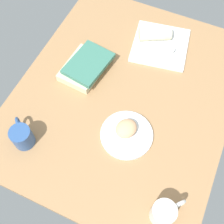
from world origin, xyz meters
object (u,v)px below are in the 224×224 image
at_px(scone_pastry, 126,128).
at_px(sauce_cup, 169,50).
at_px(square_plate, 160,45).
at_px(breakfast_wrap, 155,34).
at_px(coffee_mug, 22,136).
at_px(round_plate, 127,135).
at_px(book_stack, 85,66).
at_px(second_mug, 164,213).

distance_m(scone_pastry, sauce_cup, 0.45).
bearing_deg(square_plate, scone_pastry, -176.76).
bearing_deg(square_plate, breakfast_wrap, 61.52).
height_order(square_plate, coffee_mug, coffee_mug).
xyz_separation_m(round_plate, sauce_cup, (0.46, -0.02, 0.02)).
bearing_deg(book_stack, round_plate, -126.92).
xyz_separation_m(round_plate, scone_pastry, (0.01, 0.01, 0.03)).
relative_size(breakfast_wrap, book_stack, 0.63).
xyz_separation_m(sauce_cup, second_mug, (-0.69, -0.22, 0.02)).
height_order(sauce_cup, book_stack, book_stack).
bearing_deg(second_mug, book_stack, 49.50).
distance_m(round_plate, breakfast_wrap, 0.52).
bearing_deg(sauce_cup, book_stack, 128.21).
relative_size(square_plate, breakfast_wrap, 1.69).
bearing_deg(breakfast_wrap, book_stack, -64.37).
relative_size(scone_pastry, breakfast_wrap, 0.60).
distance_m(book_stack, coffee_mug, 0.41).
height_order(breakfast_wrap, book_stack, breakfast_wrap).
xyz_separation_m(book_stack, coffee_mug, (-0.41, 0.06, 0.02)).
xyz_separation_m(sauce_cup, breakfast_wrap, (0.05, 0.09, 0.02)).
height_order(round_plate, scone_pastry, scone_pastry).
xyz_separation_m(scone_pastry, coffee_mug, (-0.20, 0.35, 0.01)).
relative_size(square_plate, sauce_cup, 5.17).
bearing_deg(book_stack, scone_pastry, -126.17).
height_order(scone_pastry, square_plate, scone_pastry).
height_order(sauce_cup, second_mug, second_mug).
distance_m(square_plate, breakfast_wrap, 0.06).
relative_size(sauce_cup, breakfast_wrap, 0.33).
relative_size(round_plate, square_plate, 0.83).
height_order(square_plate, breakfast_wrap, breakfast_wrap).
height_order(square_plate, sauce_cup, sauce_cup).
bearing_deg(coffee_mug, square_plate, -25.54).
relative_size(sauce_cup, second_mug, 0.42).
bearing_deg(square_plate, second_mug, -159.68).
xyz_separation_m(book_stack, second_mug, (-0.45, -0.52, 0.02)).
bearing_deg(sauce_cup, round_plate, 178.14).
relative_size(scone_pastry, book_stack, 0.38).
xyz_separation_m(round_plate, square_plate, (0.49, 0.03, 0.00)).
distance_m(sauce_cup, breakfast_wrap, 0.10).
bearing_deg(scone_pastry, round_plate, -146.27).
bearing_deg(coffee_mug, book_stack, -9.04).
relative_size(breakfast_wrap, coffee_mug, 1.38).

